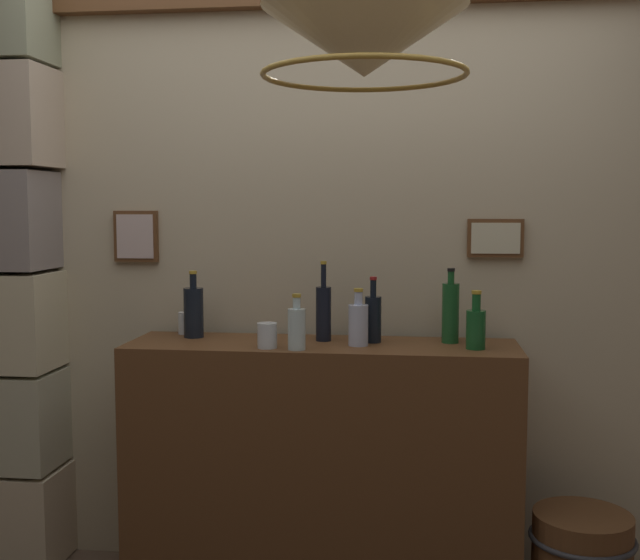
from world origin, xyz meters
name	(u,v)px	position (x,y,z in m)	size (l,w,h in m)	color
panelled_rear_partition	(330,248)	(0.00, 1.10, 1.35)	(3.72, 0.15, 2.57)	#BCAD8E
stone_pillar	(7,270)	(-1.35, 0.94, 1.26)	(0.44, 0.36, 2.50)	gray
bar_shelf_unit	(322,469)	(0.00, 0.81, 0.50)	(1.50, 0.41, 1.00)	brown
liquor_bottle_port	(358,323)	(0.14, 0.79, 1.08)	(0.08, 0.08, 0.22)	silver
liquor_bottle_tequila	(297,327)	(-0.07, 0.67, 1.08)	(0.07, 0.07, 0.21)	silver
liquor_bottle_whiskey	(194,311)	(-0.53, 0.89, 1.10)	(0.08, 0.08, 0.27)	black
liquor_bottle_brandy	(450,312)	(0.49, 0.89, 1.12)	(0.07, 0.07, 0.29)	#1B5025
liquor_bottle_vodka	(476,327)	(0.58, 0.77, 1.08)	(0.07, 0.07, 0.22)	#175225
liquor_bottle_rye	(322,312)	(0.00, 0.88, 1.11)	(0.06, 0.06, 0.31)	black
liquor_bottle_bourbon	(373,318)	(0.19, 0.87, 1.10)	(0.06, 0.06, 0.26)	black
glass_tumbler_rocks	(186,323)	(-0.59, 0.97, 1.04)	(0.06, 0.06, 0.09)	silver
glass_tumbler_highball	(267,335)	(-0.19, 0.69, 1.05)	(0.07, 0.07, 0.09)	silver
pendant_lamp	(364,44)	(0.21, 0.09, 1.98)	(0.58, 0.58, 0.61)	beige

